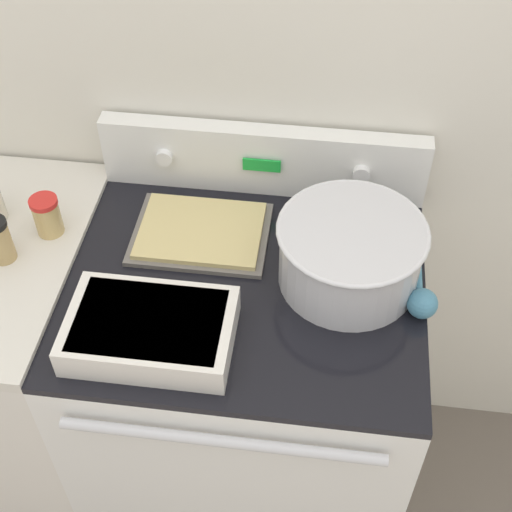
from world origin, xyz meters
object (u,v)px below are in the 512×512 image
Objects in this scene: spice_jar_red_cap at (47,216)px; mixing_bowl at (350,251)px; ladle at (422,298)px; casserole_dish at (150,329)px; baking_tray at (201,232)px.

mixing_bowl is at bearing -4.14° from spice_jar_red_cap.
spice_jar_red_cap is at bearing 172.55° from ladle.
ladle is 2.90× the size of spice_jar_red_cap.
spice_jar_red_cap is (-0.68, 0.05, -0.02)m from mixing_bowl.
ladle is at bearing 16.61° from casserole_dish.
ladle is (0.50, -0.15, 0.02)m from baking_tray.
mixing_bowl is 0.45m from casserole_dish.
baking_tray is at bearing 165.19° from mixing_bowl.
casserole_dish reaches higher than ladle.
ladle is at bearing -7.45° from spice_jar_red_cap.
mixing_bowl reaches higher than casserole_dish.
spice_jar_red_cap is at bearing 175.86° from mixing_bowl.
ladle reaches higher than baking_tray.
mixing_bowl is 3.28× the size of spice_jar_red_cap.
baking_tray is at bearing 6.71° from spice_jar_red_cap.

